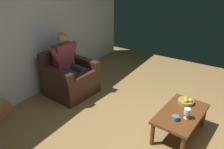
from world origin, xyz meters
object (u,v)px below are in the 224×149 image
person_seated (68,62)px  wine_glass_near (187,112)px  armchair (70,78)px  fruit_bowl (186,101)px  guitar (0,108)px  coffee_table (181,116)px  candle_jar (175,118)px

person_seated → wine_glass_near: person_seated is taller
armchair → fruit_bowl: (-0.17, 2.18, 0.12)m
guitar → armchair: bearing=163.4°
coffee_table → guitar: size_ratio=1.01×
wine_glass_near → fruit_bowl: 0.40m
coffee_table → fruit_bowl: fruit_bowl is taller
guitar → person_seated: bearing=164.1°
person_seated → armchair: bearing=90.0°
wine_glass_near → candle_jar: (0.12, -0.12, -0.07)m
person_seated → coffee_table: 2.23m
person_seated → guitar: person_seated is taller
guitar → candle_jar: bearing=110.3°
guitar → wine_glass_near: bearing=111.8°
wine_glass_near → fruit_bowl: (-0.38, -0.11, -0.06)m
wine_glass_near → person_seated: bearing=-95.1°
person_seated → wine_glass_near: 2.32m
wine_glass_near → coffee_table: bearing=-135.0°
guitar → wine_glass_near: guitar is taller
coffee_table → wine_glass_near: bearing=45.0°
guitar → candle_jar: guitar is taller
armchair → coffee_table: size_ratio=0.91×
candle_jar → wine_glass_near: bearing=136.1°
coffee_table → candle_jar: (0.22, -0.02, 0.09)m
armchair → person_seated: person_seated is taller
armchair → person_seated: (-0.00, -0.02, 0.33)m
person_seated → coffee_table: (0.11, 2.21, -0.31)m
guitar → candle_jar: (-0.95, 2.55, 0.21)m
person_seated → fruit_bowl: (-0.17, 2.19, -0.21)m
person_seated → candle_jar: person_seated is taller
guitar → candle_jar: 2.73m
coffee_table → armchair: bearing=-92.8°
armchair → fruit_bowl: armchair is taller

